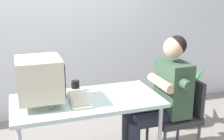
# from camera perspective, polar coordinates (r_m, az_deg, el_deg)

# --- Properties ---
(wall_back) EXTENTS (8.00, 0.10, 3.00)m
(wall_back) POSITION_cam_1_polar(r_m,az_deg,el_deg) (3.91, -5.88, 13.06)
(wall_back) COLOR silver
(wall_back) RESTS_ON ground_plane
(desk) EXTENTS (1.33, 0.67, 0.72)m
(desk) POSITION_cam_1_polar(r_m,az_deg,el_deg) (2.69, -4.87, -6.72)
(desk) COLOR #B7B7BC
(desk) RESTS_ON ground_plane
(crt_monitor) EXTENTS (0.38, 0.38, 0.41)m
(crt_monitor) POSITION_cam_1_polar(r_m,az_deg,el_deg) (2.53, -13.79, -1.73)
(crt_monitor) COLOR beige
(crt_monitor) RESTS_ON desk
(keyboard) EXTENTS (0.19, 0.47, 0.03)m
(keyboard) POSITION_cam_1_polar(r_m,az_deg,el_deg) (2.65, -6.51, -5.47)
(keyboard) COLOR beige
(keyboard) RESTS_ON desk
(office_chair) EXTENTS (0.44, 0.44, 0.82)m
(office_chair) POSITION_cam_1_polar(r_m,az_deg,el_deg) (3.08, 12.76, -7.90)
(office_chair) COLOR #4C4C51
(office_chair) RESTS_ON ground_plane
(person_seated) EXTENTS (0.73, 0.59, 1.26)m
(person_seated) POSITION_cam_1_polar(r_m,az_deg,el_deg) (2.91, 9.78, -4.76)
(person_seated) COLOR #334C38
(person_seated) RESTS_ON ground_plane
(potted_plant) EXTENTS (0.64, 0.70, 0.82)m
(potted_plant) POSITION_cam_1_polar(r_m,az_deg,el_deg) (3.80, 13.73, -6.06)
(potted_plant) COLOR #9E6647
(potted_plant) RESTS_ON ground_plane
(desk_mug) EXTENTS (0.08, 0.09, 0.10)m
(desk_mug) POSITION_cam_1_polar(r_m,az_deg,el_deg) (2.86, -7.10, -3.05)
(desk_mug) COLOR black
(desk_mug) RESTS_ON desk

